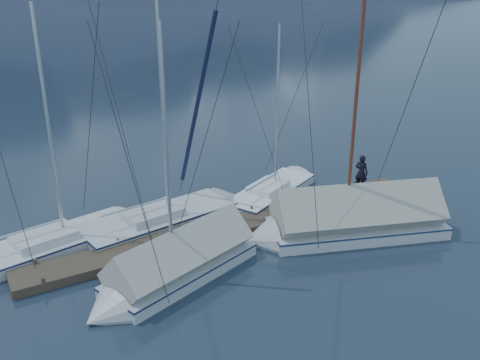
{
  "coord_description": "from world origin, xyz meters",
  "views": [
    {
      "loc": [
        -9.68,
        -14.51,
        9.63
      ],
      "look_at": [
        0.0,
        2.0,
        2.2
      ],
      "focal_mm": 38.0,
      "sensor_mm": 36.0,
      "label": 1
    }
  ],
  "objects_px": {
    "sailboat_open_left": "(77,237)",
    "sailboat_covered_near": "(342,223)",
    "sailboat_open_mid": "(180,215)",
    "sailboat_covered_far": "(170,270)",
    "sailboat_open_right": "(280,187)",
    "person": "(361,173)"
  },
  "relations": [
    {
      "from": "sailboat_open_left",
      "to": "sailboat_covered_near",
      "type": "bearing_deg",
      "value": -27.64
    },
    {
      "from": "sailboat_open_mid",
      "to": "sailboat_covered_far",
      "type": "xyz_separation_m",
      "value": [
        -2.34,
        -4.47,
        0.28
      ]
    },
    {
      "from": "sailboat_open_left",
      "to": "sailboat_open_mid",
      "type": "relative_size",
      "value": 0.97
    },
    {
      "from": "sailboat_open_right",
      "to": "person",
      "type": "height_order",
      "value": "sailboat_open_right"
    },
    {
      "from": "sailboat_open_mid",
      "to": "person",
      "type": "xyz_separation_m",
      "value": [
        8.56,
        -2.07,
        1.03
      ]
    },
    {
      "from": "sailboat_open_left",
      "to": "person",
      "type": "height_order",
      "value": "sailboat_open_left"
    },
    {
      "from": "sailboat_covered_near",
      "to": "person",
      "type": "distance_m",
      "value": 4.46
    },
    {
      "from": "sailboat_open_left",
      "to": "person",
      "type": "relative_size",
      "value": 5.71
    },
    {
      "from": "sailboat_open_right",
      "to": "person",
      "type": "bearing_deg",
      "value": -41.73
    },
    {
      "from": "sailboat_open_right",
      "to": "sailboat_covered_near",
      "type": "height_order",
      "value": "sailboat_covered_near"
    },
    {
      "from": "sailboat_open_mid",
      "to": "sailboat_covered_near",
      "type": "relative_size",
      "value": 0.96
    },
    {
      "from": "sailboat_open_mid",
      "to": "sailboat_open_right",
      "type": "xyz_separation_m",
      "value": [
        5.66,
        0.51,
        -0.03
      ]
    },
    {
      "from": "sailboat_open_right",
      "to": "sailboat_covered_far",
      "type": "height_order",
      "value": "sailboat_covered_far"
    },
    {
      "from": "sailboat_open_left",
      "to": "sailboat_covered_far",
      "type": "distance_m",
      "value": 5.08
    },
    {
      "from": "sailboat_covered_near",
      "to": "person",
      "type": "xyz_separation_m",
      "value": [
        3.49,
        2.68,
        0.68
      ]
    },
    {
      "from": "sailboat_open_left",
      "to": "sailboat_covered_near",
      "type": "xyz_separation_m",
      "value": [
        9.43,
        -4.94,
        0.36
      ]
    },
    {
      "from": "sailboat_covered_near",
      "to": "sailboat_covered_far",
      "type": "height_order",
      "value": "sailboat_covered_near"
    },
    {
      "from": "sailboat_open_right",
      "to": "person",
      "type": "relative_size",
      "value": 5.04
    },
    {
      "from": "sailboat_open_left",
      "to": "person",
      "type": "distance_m",
      "value": 13.16
    },
    {
      "from": "sailboat_covered_near",
      "to": "sailboat_covered_far",
      "type": "distance_m",
      "value": 7.41
    },
    {
      "from": "sailboat_covered_far",
      "to": "person",
      "type": "distance_m",
      "value": 11.18
    },
    {
      "from": "sailboat_covered_far",
      "to": "sailboat_open_left",
      "type": "bearing_deg",
      "value": 113.58
    }
  ]
}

